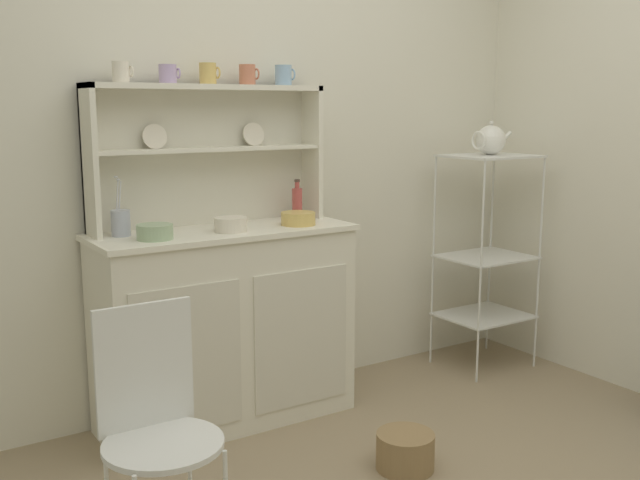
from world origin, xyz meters
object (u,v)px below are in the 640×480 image
Objects in this scene: floor_basket at (405,451)px; bowl_mixing_large at (155,232)px; utensil_jar at (121,222)px; bakers_rack at (487,241)px; hutch_shelf_unit at (206,143)px; wire_chair at (156,416)px; porcelain_teapot at (491,140)px; jam_bottle at (297,202)px; hutch_cabinet at (226,324)px; cup_cream_0 at (121,72)px.

bowl_mixing_large is at bearing 134.86° from floor_basket.
utensil_jar is (-0.09, 0.15, 0.03)m from bowl_mixing_large.
bakers_rack is 5.03× the size of floor_basket.
hutch_shelf_unit reaches higher than floor_basket.
porcelain_teapot reaches higher than wire_chair.
utensil_jar is at bearing -168.94° from hutch_shelf_unit.
bakers_rack is 2.36m from wire_chair.
jam_bottle is at bearing 170.20° from porcelain_teapot.
hutch_cabinet is 5.02× the size of floor_basket.
bowl_mixing_large reaches higher than floor_basket.
bowl_mixing_large is at bearing 52.82° from wire_chair.
cup_cream_0 is 1.02m from jam_bottle.
hutch_shelf_unit reaches higher than jam_bottle.
bakers_rack is (1.53, -0.10, 0.25)m from hutch_cabinet.
utensil_jar is at bearing 174.72° from porcelain_teapot.
cup_cream_0 is 0.45× the size of jam_bottle.
hutch_shelf_unit is at bearing 170.12° from porcelain_teapot.
porcelain_teapot is at bearing -3.85° from hutch_cabinet.
jam_bottle is (0.04, 0.90, 0.90)m from floor_basket.
porcelain_teapot reaches higher than bakers_rack.
hutch_shelf_unit reaches higher than porcelain_teapot.
wire_chair is at bearing -126.28° from hutch_cabinet.
wire_chair is 5.72× the size of bowl_mixing_large.
hutch_cabinet is at bearing 176.16° from bakers_rack.
bowl_mixing_large is 1.90m from porcelain_teapot.
hutch_shelf_unit is at bearing 6.08° from cup_cream_0.
wire_chair is 1.57m from jam_bottle.
floor_basket is at bearing -92.78° from jam_bottle.
hutch_shelf_unit is at bearing 90.00° from hutch_cabinet.
floor_basket is at bearing -68.14° from hutch_shelf_unit.
jam_bottle is at bearing 0.50° from utensil_jar.
porcelain_teapot is (1.97, -0.18, 0.30)m from utensil_jar.
hutch_shelf_unit is 1.65m from bakers_rack.
utensil_jar is (0.24, 1.00, 0.44)m from wire_chair.
cup_cream_0 is (-0.39, -0.04, 0.30)m from hutch_shelf_unit.
utensil_jar is at bearing -136.71° from cup_cream_0.
bowl_mixing_large is 0.80m from jam_bottle.
porcelain_teapot is (1.14, 0.71, 1.18)m from floor_basket.
porcelain_teapot is at bearing -6.69° from cup_cream_0.
floor_basket is at bearing -47.14° from utensil_jar.
hutch_cabinet is at bearing -168.78° from jam_bottle.
jam_bottle is at bearing 87.22° from floor_basket.
wire_chair is (-0.67, -0.92, 0.06)m from hutch_cabinet.
porcelain_teapot reaches higher than floor_basket.
hutch_shelf_unit is 12.62× the size of cup_cream_0.
jam_bottle is at bearing -2.50° from cup_cream_0.
wire_chair reaches higher than floor_basket.
bakers_rack is 6.14× the size of jam_bottle.
wire_chair is at bearing -159.71° from porcelain_teapot.
bowl_mixing_large is (0.33, 0.85, 0.41)m from wire_chair.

